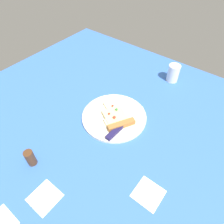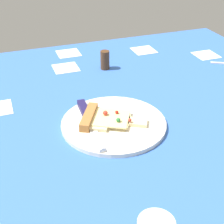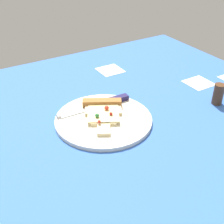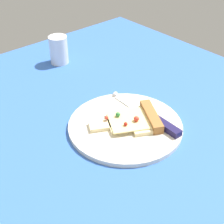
{
  "view_description": "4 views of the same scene",
  "coord_description": "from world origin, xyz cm",
  "px_view_note": "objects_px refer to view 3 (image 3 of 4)",
  "views": [
    {
      "loc": [
        -46.37,
        45.2,
        66.98
      ],
      "look_at": [
        -8.16,
        -3.68,
        1.84
      ],
      "focal_mm": 32.26,
      "sensor_mm": 36.0,
      "label": 1
    },
    {
      "loc": [
        -36.26,
        -74.58,
        50.97
      ],
      "look_at": [
        -10.16,
        -2.29,
        3.9
      ],
      "focal_mm": 53.72,
      "sensor_mm": 36.0,
      "label": 2
    },
    {
      "loc": [
        56.1,
        -39.81,
        51.3
      ],
      "look_at": [
        -9.3,
        -0.44,
        2.74
      ],
      "focal_mm": 49.51,
      "sensor_mm": 36.0,
      "label": 3
    },
    {
      "loc": [
        36.52,
        44.87,
        52.37
      ],
      "look_at": [
        -8.23,
        -6.12,
        3.98
      ],
      "focal_mm": 53.99,
      "sensor_mm": 36.0,
      "label": 4
    }
  ],
  "objects_px": {
    "pizza_slice": "(103,111)",
    "pepper_shaker": "(218,94)",
    "plate": "(103,120)",
    "knife": "(101,104)"
  },
  "relations": [
    {
      "from": "pizza_slice",
      "to": "pepper_shaker",
      "type": "height_order",
      "value": "pepper_shaker"
    },
    {
      "from": "plate",
      "to": "pizza_slice",
      "type": "bearing_deg",
      "value": 150.85
    },
    {
      "from": "pizza_slice",
      "to": "knife",
      "type": "distance_m",
      "value": 0.04
    },
    {
      "from": "pizza_slice",
      "to": "knife",
      "type": "xyz_separation_m",
      "value": [
        -0.04,
        0.01,
        -0.0
      ]
    },
    {
      "from": "knife",
      "to": "plate",
      "type": "bearing_deg",
      "value": 159.31
    },
    {
      "from": "pizza_slice",
      "to": "knife",
      "type": "height_order",
      "value": "pizza_slice"
    },
    {
      "from": "pizza_slice",
      "to": "knife",
      "type": "bearing_deg",
      "value": -80.36
    },
    {
      "from": "plate",
      "to": "pizza_slice",
      "type": "distance_m",
      "value": 0.03
    },
    {
      "from": "plate",
      "to": "pepper_shaker",
      "type": "bearing_deg",
      "value": 75.0
    },
    {
      "from": "knife",
      "to": "pepper_shaker",
      "type": "height_order",
      "value": "pepper_shaker"
    }
  ]
}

